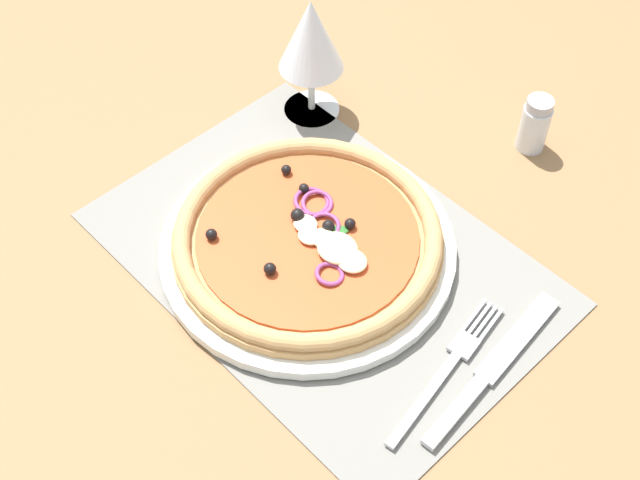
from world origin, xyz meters
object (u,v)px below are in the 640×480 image
at_px(plate, 308,248).
at_px(wine_glass, 311,38).
at_px(knife, 494,366).
at_px(pepper_shaker, 535,125).
at_px(fork, 451,363).
at_px(pizza, 308,237).

relative_size(plate, wine_glass, 1.97).
bearing_deg(plate, knife, 8.07).
bearing_deg(wine_glass, knife, -17.95).
height_order(wine_glass, pepper_shaker, wine_glass).
height_order(fork, pepper_shaker, pepper_shaker).
bearing_deg(pizza, fork, 1.22).
height_order(knife, pepper_shaker, pepper_shaker).
xyz_separation_m(knife, pepper_shaker, (-0.15, 0.25, 0.03)).
xyz_separation_m(plate, pizza, (0.00, 0.00, 0.02)).
distance_m(knife, wine_glass, 0.39).
distance_m(knife, pepper_shaker, 0.30).
height_order(pizza, pepper_shaker, pepper_shaker).
bearing_deg(knife, wine_glass, 66.31).
relative_size(fork, knife, 0.90).
bearing_deg(pizza, knife, 7.99).
relative_size(plate, knife, 1.46).
distance_m(wine_glass, pepper_shaker, 0.26).
relative_size(pizza, pepper_shaker, 3.99).
height_order(plate, pepper_shaker, pepper_shaker).
bearing_deg(fork, pepper_shaker, 14.23).
relative_size(plate, pizza, 1.10).
relative_size(pizza, wine_glass, 1.80).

